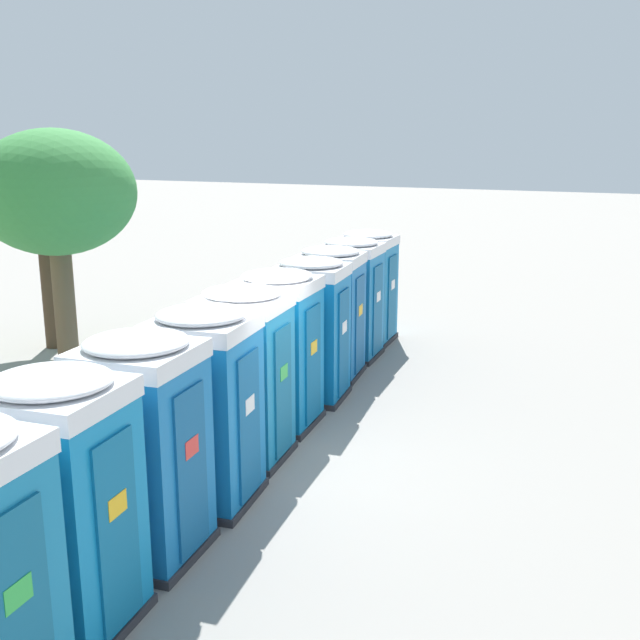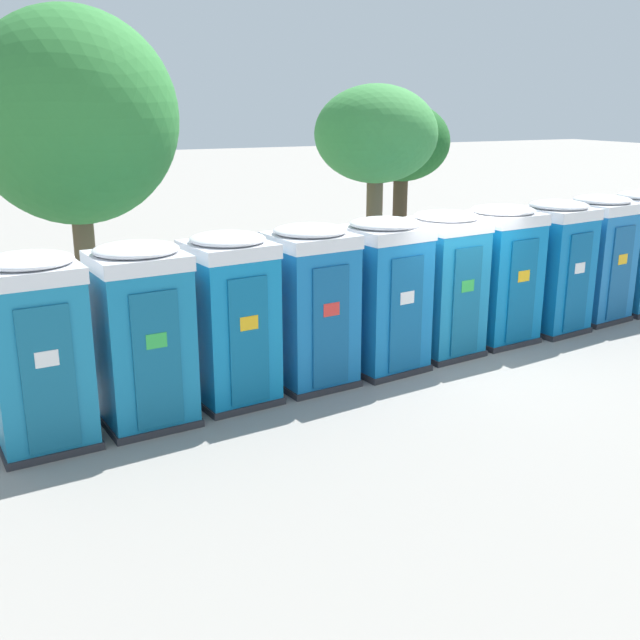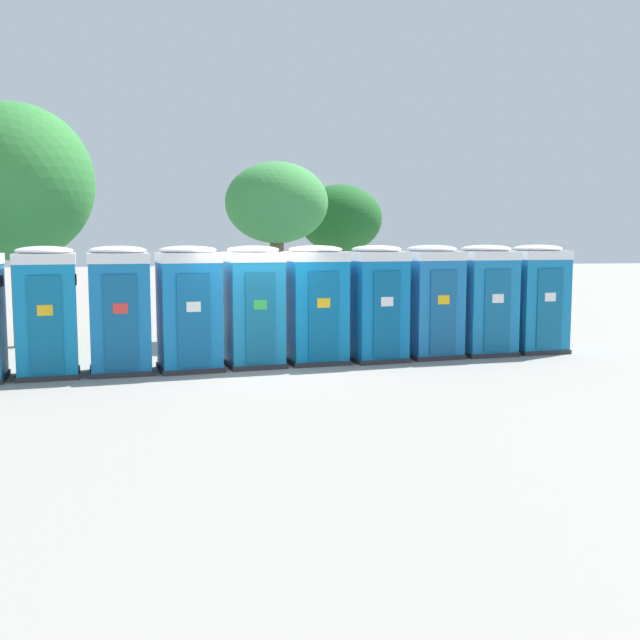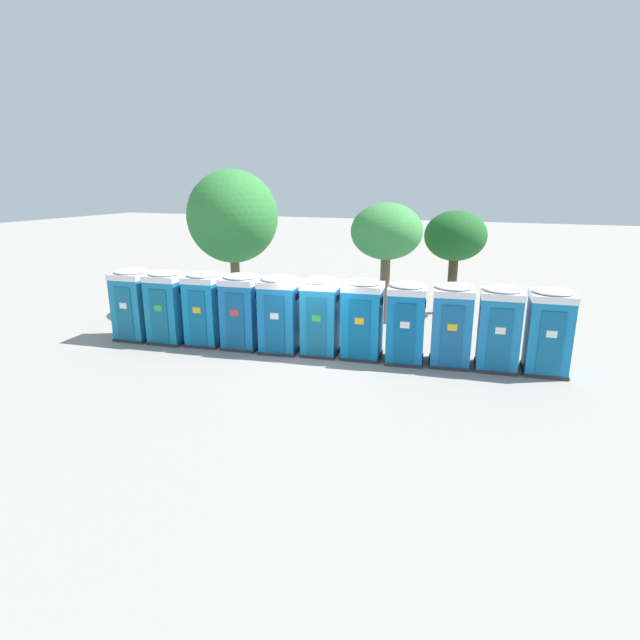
% 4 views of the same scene
% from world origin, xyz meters
% --- Properties ---
extents(ground_plane, '(120.00, 120.00, 0.00)m').
position_xyz_m(ground_plane, '(0.00, 0.00, 0.00)').
color(ground_plane, gray).
extents(portapotty_2, '(1.29, 1.33, 2.54)m').
position_xyz_m(portapotty_2, '(-4.10, -0.19, 1.28)').
color(portapotty_2, '#2D2D33').
rests_on(portapotty_2, ground).
extents(portapotty_3, '(1.33, 1.33, 2.54)m').
position_xyz_m(portapotty_3, '(-2.74, -0.05, 1.28)').
color(portapotty_3, '#2D2D33').
rests_on(portapotty_3, ground).
extents(portapotty_4, '(1.40, 1.37, 2.54)m').
position_xyz_m(portapotty_4, '(-1.38, 0.05, 1.28)').
color(portapotty_4, '#2D2D33').
rests_on(portapotty_4, ground).
extents(portapotty_5, '(1.30, 1.34, 2.54)m').
position_xyz_m(portapotty_5, '(-0.03, 0.29, 1.28)').
color(portapotty_5, '#2D2D33').
rests_on(portapotty_5, ground).
extents(portapotty_6, '(1.36, 1.33, 2.54)m').
position_xyz_m(portapotty_6, '(1.32, 0.47, 1.28)').
color(portapotty_6, '#2D2D33').
rests_on(portapotty_6, ground).
extents(portapotty_7, '(1.32, 1.35, 2.54)m').
position_xyz_m(portapotty_7, '(2.69, 0.54, 1.28)').
color(portapotty_7, '#2D2D33').
rests_on(portapotty_7, ground).
extents(portapotty_8, '(1.36, 1.36, 2.54)m').
position_xyz_m(portapotty_8, '(4.03, 0.79, 1.28)').
color(portapotty_8, '#2D2D33').
rests_on(portapotty_8, ground).
extents(portapotty_9, '(1.33, 1.31, 2.54)m').
position_xyz_m(portapotty_9, '(5.39, 0.93, 1.28)').
color(portapotty_9, '#2D2D33').
rests_on(portapotty_9, ground).
extents(portapotty_10, '(1.32, 1.30, 2.54)m').
position_xyz_m(portapotty_10, '(6.74, 1.09, 1.28)').
color(portapotty_10, '#2D2D33').
rests_on(portapotty_10, ground).
extents(street_tree_0, '(3.76, 3.76, 5.96)m').
position_xyz_m(street_tree_0, '(-5.46, 4.20, 4.03)').
color(street_tree_0, brown).
rests_on(street_tree_0, ground).
extents(street_tree_1, '(2.73, 2.73, 4.71)m').
position_xyz_m(street_tree_1, '(1.01, 4.58, 3.58)').
color(street_tree_1, brown).
rests_on(street_tree_1, ground).
extents(street_tree_2, '(2.55, 2.55, 4.33)m').
position_xyz_m(street_tree_2, '(3.29, 7.19, 3.24)').
color(street_tree_2, '#4C3826').
rests_on(street_tree_2, ground).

